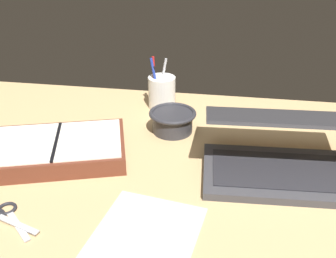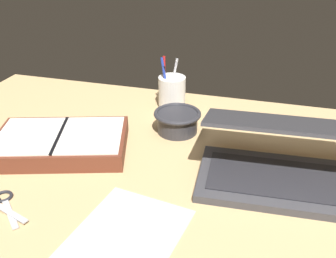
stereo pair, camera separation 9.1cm
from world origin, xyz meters
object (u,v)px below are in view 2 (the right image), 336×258
(scissors, at_px, (0,203))
(planner, at_px, (61,142))
(laptop, at_px, (281,161))
(bowl, at_px, (177,121))
(pen_cup, at_px, (172,92))

(scissors, bearing_deg, planner, 116.08)
(laptop, height_order, bowl, laptop)
(laptop, relative_size, bowl, 2.84)
(planner, bearing_deg, pen_cup, 40.81)
(pen_cup, bearing_deg, planner, -121.87)
(bowl, xyz_separation_m, pen_cup, (-0.06, 0.15, 0.02))
(laptop, distance_m, pen_cup, 0.45)
(planner, distance_m, scissors, 0.22)
(bowl, bearing_deg, pen_cup, 110.86)
(laptop, bearing_deg, bowl, 148.00)
(pen_cup, relative_size, planner, 0.44)
(bowl, distance_m, pen_cup, 0.16)
(laptop, distance_m, bowl, 0.32)
(planner, bearing_deg, laptop, -14.61)
(scissors, bearing_deg, laptop, 54.15)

